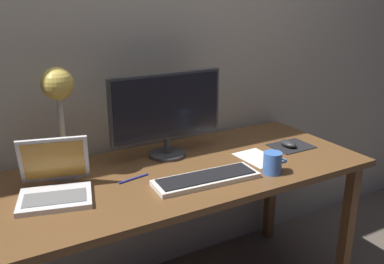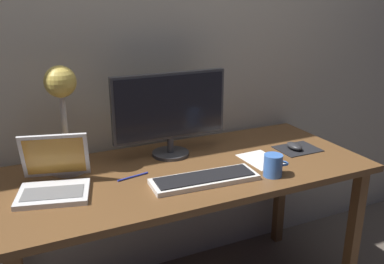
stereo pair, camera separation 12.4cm
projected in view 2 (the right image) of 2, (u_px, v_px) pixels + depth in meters
The scene contains 11 objects.
back_wall at pixel (153, 30), 1.99m from camera, with size 4.80×0.06×2.60m, color #B2A893.
desk at pixel (188, 184), 1.85m from camera, with size 1.60×0.70×0.74m.
monitor at pixel (170, 110), 1.89m from camera, with size 0.54×0.17×0.39m.
keyboard_main at pixel (204, 179), 1.68m from camera, with size 0.45×0.17×0.03m.
laptop at pixel (54, 175), 1.60m from camera, with size 0.32×0.31×0.21m.
desk_lamp at pixel (62, 97), 1.68m from camera, with size 0.15×0.15×0.45m.
mousepad at pixel (297, 149), 2.03m from camera, with size 0.20×0.16×0.00m, color black.
mouse at pixel (294, 146), 2.02m from camera, with size 0.06×0.10×0.03m, color #28282B.
coffee_mug at pixel (273, 165), 1.72m from camera, with size 0.11×0.08×0.09m.
paper_sheet_near_mouse at pixel (261, 160), 1.90m from camera, with size 0.15×0.21×0.00m, color white.
pen at pixel (133, 177), 1.72m from camera, with size 0.01×0.01×0.14m, color #2633A5.
Camera 2 is at (-0.69, -1.53, 1.47)m, focal length 38.77 mm.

